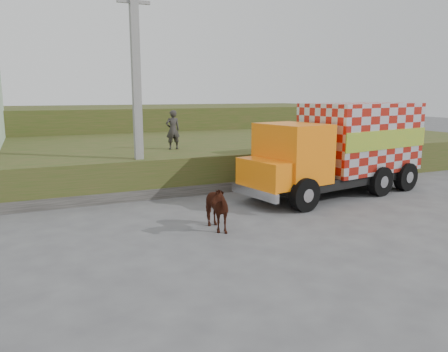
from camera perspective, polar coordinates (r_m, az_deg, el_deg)
name	(u,v)px	position (r m, az deg, el deg)	size (l,w,h in m)	color
ground	(209,226)	(13.34, -1.96, -6.55)	(120.00, 120.00, 0.00)	#474749
embankment	(134,158)	(22.55, -11.65, 2.30)	(40.00, 12.00, 1.50)	#304617
embankment_far	(98,127)	(34.23, -16.15, 6.15)	(40.00, 12.00, 3.00)	#304617
retaining_strip	(116,197)	(16.67, -13.89, -2.64)	(16.00, 0.50, 0.40)	#595651
utility_pole	(137,90)	(16.84, -11.34, 10.90)	(1.20, 0.30, 8.00)	gray
cargo_truck	(343,148)	(18.03, 15.24, 3.60)	(8.35, 3.98, 3.58)	black
cow	(213,207)	(12.81, -1.47, -4.09)	(0.74, 1.62, 1.37)	#341E0D
pedestrian	(173,130)	(19.70, -6.70, 6.02)	(0.64, 0.42, 1.75)	#2B2826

